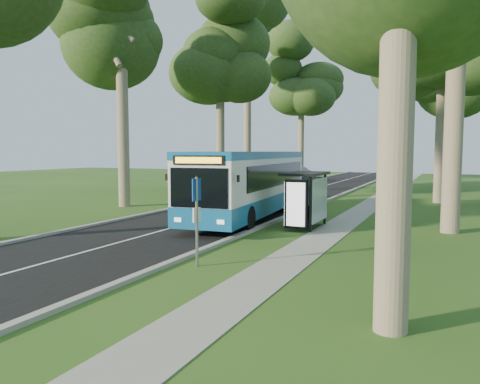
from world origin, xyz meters
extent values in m
plane|color=#264816|center=(0.00, 0.00, 0.00)|extent=(120.00, 120.00, 0.00)
cube|color=black|center=(-3.50, 10.00, 0.01)|extent=(7.00, 100.00, 0.02)
cube|color=#9E9B93|center=(0.00, 10.00, 0.06)|extent=(0.25, 100.00, 0.12)
cube|color=#9E9B93|center=(-7.00, 10.00, 0.06)|extent=(0.25, 100.00, 0.12)
cube|color=white|center=(-3.50, 10.00, 0.02)|extent=(0.12, 100.00, 0.00)
cube|color=gray|center=(3.00, 10.00, 0.01)|extent=(1.50, 100.00, 0.02)
cube|color=silver|center=(-1.65, 6.61, 1.84)|extent=(3.63, 12.59, 2.95)
cube|color=#0F568E|center=(-1.65, 6.61, 0.78)|extent=(3.66, 12.62, 0.83)
cube|color=#0F568E|center=(-1.65, 6.61, 3.15)|extent=(3.66, 12.62, 0.33)
cube|color=black|center=(-1.65, 0.38, 1.97)|extent=(2.32, 0.25, 1.50)
cube|color=yellow|center=(-1.65, 0.34, 3.00)|extent=(1.86, 0.18, 0.23)
cube|color=black|center=(-1.65, 0.45, 0.52)|extent=(2.48, 0.33, 0.31)
cylinder|color=black|center=(-2.82, 2.78, 0.54)|extent=(0.38, 1.10, 1.08)
cylinder|color=black|center=(-0.47, 2.78, 0.54)|extent=(0.38, 1.10, 1.08)
cylinder|color=black|center=(-2.82, 10.23, 0.54)|extent=(0.38, 1.10, 1.08)
cylinder|color=black|center=(-0.47, 10.23, 0.54)|extent=(0.38, 1.10, 1.08)
cylinder|color=gray|center=(0.81, -3.18, 1.30)|extent=(0.08, 0.08, 2.60)
cube|color=navy|center=(0.81, -3.18, 2.23)|extent=(0.10, 0.37, 0.64)
cylinder|color=yellow|center=(0.78, -3.18, 2.39)|extent=(0.05, 0.23, 0.23)
cube|color=white|center=(0.81, -3.18, 1.51)|extent=(0.10, 0.32, 0.42)
cube|color=black|center=(2.28, 3.68, 1.15)|extent=(0.09, 0.09, 2.31)
cube|color=black|center=(2.28, 6.04, 1.15)|extent=(0.09, 0.09, 2.31)
cube|color=black|center=(1.70, 4.86, 2.37)|extent=(1.54, 2.82, 0.11)
cube|color=silver|center=(2.35, 4.86, 1.25)|extent=(0.05, 2.36, 1.85)
cube|color=black|center=(1.70, 3.57, 1.15)|extent=(0.97, 0.15, 2.03)
cube|color=white|center=(1.70, 3.48, 1.15)|extent=(0.79, 0.02, 1.80)
cube|color=black|center=(1.98, 5.14, 0.42)|extent=(0.36, 1.66, 0.06)
cylinder|color=black|center=(1.70, 4.66, 0.46)|extent=(0.51, 0.51, 0.91)
cylinder|color=black|center=(1.70, 4.66, 0.94)|extent=(0.55, 0.55, 0.05)
imported|color=silver|center=(-8.95, 22.69, 0.82)|extent=(3.01, 5.11, 1.63)
imported|color=#A5A8AD|center=(-8.34, 34.21, 0.84)|extent=(3.13, 5.40, 1.68)
cylinder|color=#7A6B56|center=(-10.50, 8.00, 5.78)|extent=(0.69, 0.69, 11.56)
ellipsoid|color=#25441A|center=(-10.50, 8.00, 11.90)|extent=(5.20, 5.20, 7.93)
cylinder|color=#7A6B56|center=(-9.00, 18.00, 5.34)|extent=(0.67, 0.67, 10.68)
ellipsoid|color=#25441A|center=(-9.00, 18.00, 10.99)|extent=(5.20, 5.20, 7.33)
cylinder|color=#7A6B56|center=(-11.00, 28.00, 6.74)|extent=(0.75, 0.75, 13.49)
ellipsoid|color=#25441A|center=(-11.00, 28.00, 13.87)|extent=(5.20, 5.20, 9.25)
cylinder|color=#7A6B56|center=(-8.50, 38.00, 5.78)|extent=(0.69, 0.69, 11.55)
ellipsoid|color=#25441A|center=(-8.50, 38.00, 11.88)|extent=(5.20, 5.20, 7.92)
cylinder|color=#7A6B56|center=(6.50, -6.00, 4.70)|extent=(0.63, 0.63, 9.40)
cylinder|color=#7A6B56|center=(7.50, 6.00, 6.54)|extent=(0.73, 0.73, 13.08)
cylinder|color=#7A6B56|center=(6.80, 18.00, 4.97)|extent=(0.64, 0.64, 9.94)
ellipsoid|color=#25441A|center=(6.80, 18.00, 10.22)|extent=(5.20, 5.20, 6.81)
cylinder|color=#7A6B56|center=(8.00, 30.00, 4.91)|extent=(0.64, 0.64, 9.82)
ellipsoid|color=#25441A|center=(8.00, 30.00, 10.10)|extent=(5.20, 5.20, 6.73)
camera|label=1|loc=(7.40, -14.82, 3.33)|focal=35.00mm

